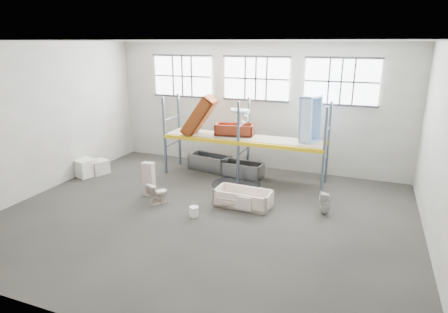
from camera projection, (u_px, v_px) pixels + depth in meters
The scene contains 33 objects.
floor at pixel (206, 216), 11.42m from camera, with size 12.00×10.00×0.10m, color #47443D.
ceiling at pixel (203, 39), 9.95m from camera, with size 12.00×10.00×0.10m, color silver.
wall_back at pixel (256, 106), 15.19m from camera, with size 12.00×0.10×5.00m, color #A2A296.
wall_front at pixel (78, 200), 6.18m from camera, with size 12.00×0.10×5.00m, color #A5A599.
wall_left at pixel (41, 118), 12.78m from camera, with size 0.10×10.00×5.00m, color #9F9E93.
window_left at pixel (183, 76), 15.88m from camera, with size 2.60×0.04×1.60m, color white.
window_mid at pixel (256, 79), 14.77m from camera, with size 2.60×0.04×1.60m, color white.
window_right at pixel (341, 82), 13.66m from camera, with size 2.60×0.04×1.60m, color white.
rack_upright_la at pixel (165, 136), 14.60m from camera, with size 0.08×0.08×3.00m, color slate.
rack_upright_lb at pixel (179, 130), 15.67m from camera, with size 0.08×0.08×3.00m, color slate.
rack_upright_ma at pixel (238, 143), 13.56m from camera, with size 0.08×0.08×3.00m, color slate.
rack_upright_mb at pixel (248, 136), 14.63m from camera, with size 0.08×0.08×3.00m, color slate.
rack_upright_ra at pixel (324, 152), 12.52m from camera, with size 0.08×0.08×3.00m, color slate.
rack_upright_rb at pixel (328, 143), 13.59m from camera, with size 0.08×0.08×3.00m, color slate.
rack_beam_front at pixel (238, 143), 13.56m from camera, with size 6.00×0.10×0.14m, color yellow.
rack_beam_back at pixel (248, 136), 14.63m from camera, with size 6.00×0.10×0.14m, color yellow.
shelf_deck at pixel (244, 137), 14.07m from camera, with size 5.90×1.10×0.03m, color gray.
wet_patch at pixel (236, 184), 13.82m from camera, with size 1.80×1.80×0.00m, color black.
bathtub_beige at pixel (243, 198), 11.96m from camera, with size 1.77×0.83×0.52m, color #F5DCCB, non-canonical shape.
cistern_spare at pixel (245, 203), 11.54m from camera, with size 0.44×0.21×0.42m, color silver.
sink_in_tub at pixel (227, 204), 11.77m from camera, with size 0.39×0.39×0.14m, color beige.
toilet_beige at pixel (158, 193), 12.14m from camera, with size 0.38×0.67×0.68m, color beige.
cistern_tall at pixel (149, 179), 12.68m from camera, with size 0.37×0.24×1.16m, color beige.
toilet_white at pixel (325, 203), 11.37m from camera, with size 0.31×0.32×0.69m, color silver.
steel_tub_left at pixel (210, 162), 15.38m from camera, with size 1.65×0.77×0.61m, color #95979B, non-canonical shape.
steel_tub_right at pixel (243, 170), 14.57m from camera, with size 1.50×0.70×0.55m, color #96989C, non-canonical shape.
rust_tub_flat at pixel (234, 129), 14.27m from camera, with size 1.42×0.67×0.40m, color #9C3A17, non-canonical shape.
rust_tub_tilted at pixel (199, 116), 14.25m from camera, with size 1.66×0.78×0.47m, color #964209, non-canonical shape.
sink_on_shelf at pixel (240, 125), 13.69m from camera, with size 0.70×0.54×0.62m, color silver.
blue_tub_upright at pixel (311, 119), 13.18m from camera, with size 1.64×0.77×0.46m, color #A8CBF8, non-canonical shape.
bucket at pixel (194, 212), 11.24m from camera, with size 0.27×0.27×0.31m, color white.
carton_near at pixel (84, 168), 14.63m from camera, with size 0.77×0.66×0.66m, color white.
carton_far at pixel (99, 167), 14.92m from camera, with size 0.64×0.64×0.53m, color silver.
Camera 1 is at (4.28, -9.51, 4.97)m, focal length 30.44 mm.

